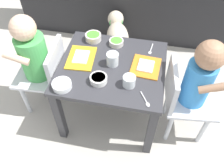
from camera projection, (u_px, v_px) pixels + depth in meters
ground_plane at (112, 111)px, 1.64m from camera, size 7.00×7.00×0.00m
dining_table at (112, 75)px, 1.37m from camera, size 0.59×0.53×0.44m
seated_child_left at (35, 56)px, 1.37m from camera, size 0.30×0.30×0.70m
seated_child_right at (196, 82)px, 1.24m from camera, size 0.31×0.31×0.70m
dog at (117, 35)px, 1.85m from camera, size 0.25×0.44×0.33m
food_tray_left at (81, 58)px, 1.34m from camera, size 0.16×0.21×0.02m
food_tray_right at (146, 67)px, 1.30m from camera, size 0.17×0.18×0.02m
water_cup_left at (113, 60)px, 1.29m from camera, size 0.07×0.07×0.07m
water_cup_right at (129, 82)px, 1.19m from camera, size 0.07×0.07×0.06m
veggie_bowl_near at (116, 42)px, 1.42m from camera, size 0.09×0.09×0.03m
cereal_bowl_right_side at (99, 79)px, 1.22m from camera, size 0.09×0.09×0.03m
veggie_bowl_far at (93, 37)px, 1.45m from camera, size 0.10×0.10×0.04m
cereal_bowl_left_side at (62, 85)px, 1.19m from camera, size 0.10×0.10×0.03m
spoon_by_left_tray at (146, 101)px, 1.14m from camera, size 0.06×0.09×0.01m
spoon_by_right_tray at (151, 50)px, 1.39m from camera, size 0.03×0.10×0.01m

